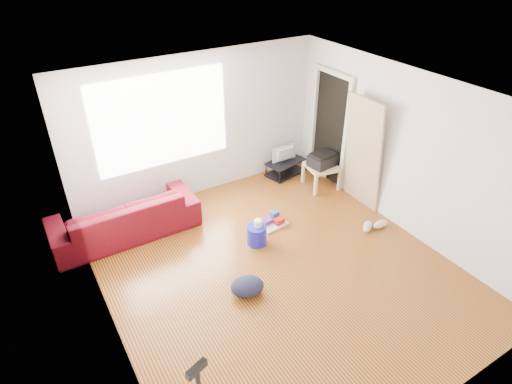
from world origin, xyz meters
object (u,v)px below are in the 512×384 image
bucket (257,243)px  backpack (247,293)px  cleaning_tray (272,221)px  side_table (322,169)px  tv_stand (285,167)px  sofa (128,233)px

bucket → backpack: bearing=-127.9°
cleaning_tray → backpack: (-1.13, -1.13, -0.05)m
side_table → backpack: (-2.55, -1.67, -0.37)m
cleaning_tray → side_table: bearing=20.6°
side_table → cleaning_tray: size_ratio=1.29×
tv_stand → side_table: (0.30, -0.72, 0.22)m
sofa → bucket: size_ratio=7.29×
sofa → cleaning_tray: 2.31m
tv_stand → cleaning_tray: (-1.12, -1.26, -0.10)m
tv_stand → side_table: size_ratio=1.32×
side_table → cleaning_tray: (-1.42, -0.53, -0.32)m
sofa → cleaning_tray: bearing=154.7°
backpack → bucket: bearing=68.4°
bucket → cleaning_tray: cleaning_tray is taller
bucket → cleaning_tray: size_ratio=0.63×
bucket → cleaning_tray: 0.56m
tv_stand → side_table: side_table is taller
bucket → cleaning_tray: bearing=31.3°
sofa → backpack: sofa is taller
tv_stand → side_table: bearing=-79.3°
sofa → bucket: 2.06m
side_table → backpack: 3.07m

